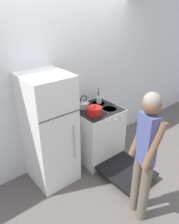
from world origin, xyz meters
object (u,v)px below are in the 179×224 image
(stove_range, at_px, (97,134))
(dutch_oven_pot, at_px, (94,111))
(utensil_jar, at_px, (99,99))
(person, at_px, (145,153))
(refrigerator, at_px, (49,131))
(tea_kettle, at_px, (84,105))

(stove_range, xyz_separation_m, dutch_oven_pot, (-0.16, -0.10, 0.52))
(utensil_jar, xyz_separation_m, person, (-0.55, -1.40, -0.03))
(refrigerator, distance_m, utensil_jar, 1.06)
(dutch_oven_pot, bearing_deg, person, -100.52)
(tea_kettle, bearing_deg, utensil_jar, 1.37)
(refrigerator, bearing_deg, person, -69.00)
(utensil_jar, height_order, person, person)
(tea_kettle, bearing_deg, dutch_oven_pot, -92.65)
(stove_range, height_order, utensil_jar, utensil_jar)
(dutch_oven_pot, bearing_deg, utensil_jar, 39.81)
(person, bearing_deg, refrigerator, 37.43)
(person, bearing_deg, tea_kettle, 7.47)
(tea_kettle, height_order, person, person)
(refrigerator, xyz_separation_m, person, (0.49, -1.28, 0.13))
(dutch_oven_pot, height_order, utensil_jar, utensil_jar)
(utensil_jar, bearing_deg, person, -111.46)
(stove_range, xyz_separation_m, tea_kettle, (-0.15, 0.18, 0.53))
(stove_range, bearing_deg, dutch_oven_pot, -148.10)
(dutch_oven_pot, relative_size, utensil_jar, 1.05)
(dutch_oven_pot, height_order, person, person)
(refrigerator, xyz_separation_m, dutch_oven_pot, (0.70, -0.16, 0.16))
(refrigerator, height_order, tea_kettle, refrigerator)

